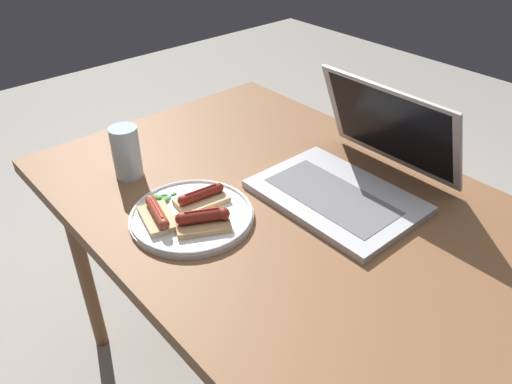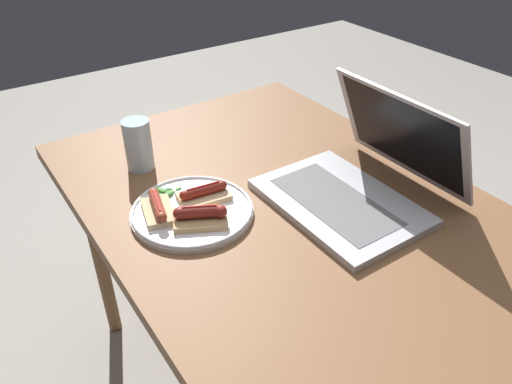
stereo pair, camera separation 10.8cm
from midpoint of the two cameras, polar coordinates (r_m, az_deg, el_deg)
name	(u,v)px [view 1 (the left image)]	position (r m, az deg, el deg)	size (l,w,h in m)	color
desk	(282,219)	(1.20, 0.40, -3.23)	(1.20, 0.83, 0.72)	brown
laptop	(352,176)	(1.17, 8.34, 1.74)	(0.37, 0.36, 0.25)	#B7B7BC
plate	(192,216)	(1.11, -10.12, -2.76)	(0.27, 0.27, 0.02)	silver
sausage_toast_left	(201,198)	(1.13, -9.00, -0.73)	(0.08, 0.12, 0.04)	#D6B784
sausage_toast_middle	(158,215)	(1.10, -13.98, -2.72)	(0.12, 0.09, 0.04)	#D6B784
sausage_toast_right	(202,220)	(1.06, -9.06, -3.27)	(0.12, 0.13, 0.04)	tan
salad_pile	(160,199)	(1.17, -13.50, -0.90)	(0.05, 0.08, 0.01)	#709E4C
drinking_glass	(126,152)	(1.27, -17.00, 4.29)	(0.07, 0.07, 0.13)	silver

